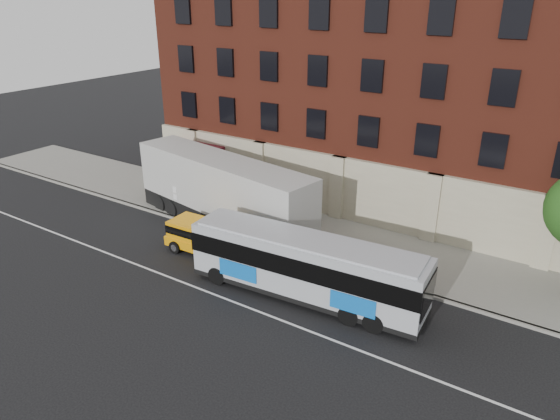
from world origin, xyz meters
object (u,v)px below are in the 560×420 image
Objects in this scene: sign_pole at (177,198)px; city_bus at (306,265)px; shipping_container at (223,194)px; yellow_suv at (201,235)px.

sign_pole is 12.01m from city_bus.
shipping_container reaches higher than city_bus.
shipping_container reaches higher than sign_pole.
city_bus is at bearing -6.42° from yellow_suv.
yellow_suv is at bearing 173.58° from city_bus.
yellow_suv is (4.28, -2.59, -0.44)m from sign_pole.
sign_pole is at bearing 163.53° from city_bus.
city_bus is 0.86× the size of shipping_container.
city_bus is at bearing -26.49° from shipping_container.
yellow_suv is 3.68m from shipping_container.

